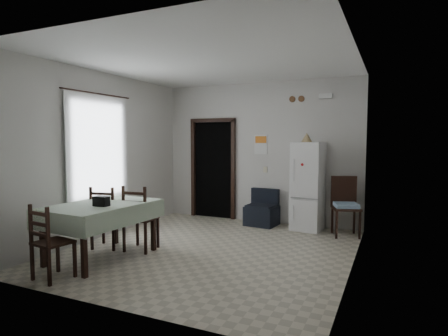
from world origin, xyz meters
name	(u,v)px	position (x,y,z in m)	size (l,w,h in m)	color
ground	(211,250)	(0.00, 0.00, 0.00)	(4.50, 4.50, 0.00)	#BEB59C
ceiling	(210,61)	(0.00, 0.00, 2.90)	(4.20, 4.50, 0.02)	white
wall_back	(259,153)	(0.00, 2.25, 1.45)	(4.20, 0.02, 2.90)	silver
wall_front	(109,167)	(0.00, -2.25, 1.45)	(4.20, 0.02, 2.90)	silver
wall_left	(105,155)	(-2.10, 0.00, 1.45)	(0.02, 4.50, 2.90)	silver
wall_right	(354,161)	(2.10, 0.00, 1.45)	(0.02, 4.50, 2.90)	silver
doorway	(218,169)	(-1.05, 2.45, 1.06)	(1.06, 0.52, 2.22)	black
window_recess	(94,150)	(-2.15, -0.20, 1.55)	(0.10, 1.20, 1.60)	silver
curtain	(99,150)	(-2.04, -0.20, 1.55)	(0.02, 1.45, 1.85)	silver
curtain_rod	(98,94)	(-2.03, -0.20, 2.50)	(0.02, 0.02, 1.60)	black
calendar	(261,144)	(0.05, 2.24, 1.62)	(0.28, 0.02, 0.40)	white
calendar_image	(261,140)	(0.05, 2.23, 1.72)	(0.24, 0.01, 0.14)	orange
light_switch	(265,170)	(0.15, 2.24, 1.10)	(0.08, 0.02, 0.12)	beige
vent_left	(292,99)	(0.70, 2.23, 2.52)	(0.12, 0.12, 0.03)	brown
vent_right	(301,99)	(0.88, 2.23, 2.52)	(0.12, 0.12, 0.03)	brown
emergency_light	(326,96)	(1.35, 2.21, 2.55)	(0.25, 0.07, 0.09)	white
fridge	(308,186)	(1.10, 1.93, 0.84)	(0.54, 0.54, 1.67)	white
tan_cone	(307,138)	(1.08, 1.85, 1.76)	(0.21, 0.21, 0.17)	tan
navy_seat	(262,207)	(0.18, 1.93, 0.36)	(0.59, 0.57, 0.72)	black
corner_chair	(346,207)	(1.82, 1.74, 0.53)	(0.46, 0.46, 1.06)	black
dining_table	(102,231)	(-1.25, -1.03, 0.40)	(1.01, 1.54, 0.80)	#A5B99E
black_bag	(101,201)	(-1.11, -1.18, 0.87)	(0.21, 0.13, 0.14)	black
dining_chair_far_left	(108,217)	(-1.56, -0.56, 0.50)	(0.42, 0.42, 0.99)	black
dining_chair_far_right	(141,218)	(-0.98, -0.46, 0.51)	(0.44, 0.44, 1.02)	black
dining_chair_near_head	(53,241)	(-1.22, -1.90, 0.47)	(0.40, 0.40, 0.94)	black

